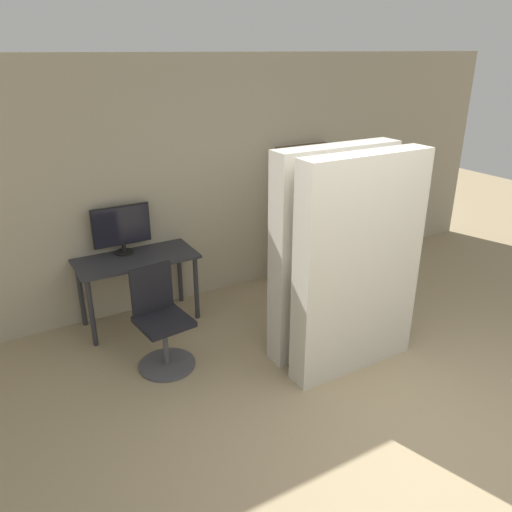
{
  "coord_description": "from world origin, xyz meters",
  "views": [
    {
      "loc": [
        -2.52,
        -1.64,
        2.72
      ],
      "look_at": [
        -0.5,
        1.85,
        1.05
      ],
      "focal_mm": 35.0,
      "sensor_mm": 36.0,
      "label": 1
    }
  ],
  "objects_px": {
    "mattress_far": "(332,253)",
    "mattress_near": "(359,267)",
    "monitor": "(122,227)",
    "office_chair": "(162,327)",
    "bookshelf": "(297,215)"
  },
  "relations": [
    {
      "from": "mattress_near",
      "to": "mattress_far",
      "type": "xyz_separation_m",
      "value": [
        0.0,
        0.38,
        -0.0
      ]
    },
    {
      "from": "mattress_far",
      "to": "mattress_near",
      "type": "bearing_deg",
      "value": -90.0
    },
    {
      "from": "monitor",
      "to": "bookshelf",
      "type": "bearing_deg",
      "value": 0.24
    },
    {
      "from": "mattress_far",
      "to": "monitor",
      "type": "bearing_deg",
      "value": 134.34
    },
    {
      "from": "mattress_near",
      "to": "mattress_far",
      "type": "relative_size",
      "value": 1.0
    },
    {
      "from": "mattress_near",
      "to": "office_chair",
      "type": "bearing_deg",
      "value": 149.99
    },
    {
      "from": "monitor",
      "to": "office_chair",
      "type": "distance_m",
      "value": 1.23
    },
    {
      "from": "monitor",
      "to": "bookshelf",
      "type": "relative_size",
      "value": 0.36
    },
    {
      "from": "monitor",
      "to": "mattress_near",
      "type": "relative_size",
      "value": 0.31
    },
    {
      "from": "monitor",
      "to": "bookshelf",
      "type": "height_order",
      "value": "bookshelf"
    },
    {
      "from": "office_chair",
      "to": "mattress_far",
      "type": "distance_m",
      "value": 1.7
    },
    {
      "from": "monitor",
      "to": "bookshelf",
      "type": "xyz_separation_m",
      "value": [
        2.2,
        0.01,
        -0.22
      ]
    },
    {
      "from": "monitor",
      "to": "mattress_far",
      "type": "distance_m",
      "value": 2.16
    },
    {
      "from": "bookshelf",
      "to": "mattress_near",
      "type": "relative_size",
      "value": 0.84
    },
    {
      "from": "bookshelf",
      "to": "mattress_near",
      "type": "distance_m",
      "value": 2.06
    }
  ]
}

